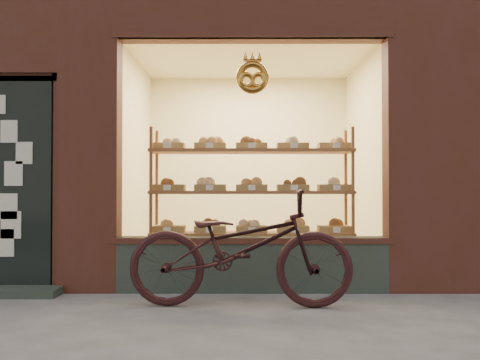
{
  "coord_description": "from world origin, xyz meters",
  "views": [
    {
      "loc": [
        0.34,
        -3.29,
        1.03
      ],
      "look_at": [
        0.33,
        2.0,
        1.13
      ],
      "focal_mm": 40.0,
      "sensor_mm": 36.0,
      "label": 1
    }
  ],
  "objects": [
    {
      "name": "display_shelf",
      "position": [
        0.45,
        2.55,
        0.88
      ],
      "size": [
        2.2,
        0.45,
        1.7
      ],
      "color": "brown",
      "rests_on": "ground"
    },
    {
      "name": "bicycle",
      "position": [
        0.33,
        1.42,
        0.52
      ],
      "size": [
        1.99,
        0.78,
        1.03
      ],
      "primitive_type": "imported",
      "rotation": [
        0.0,
        0.0,
        1.52
      ],
      "color": "black",
      "rests_on": "ground"
    },
    {
      "name": "ground",
      "position": [
        0.0,
        0.0,
        0.0
      ],
      "size": [
        90.0,
        90.0,
        0.0
      ],
      "primitive_type": "plane",
      "color": "#585858"
    }
  ]
}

